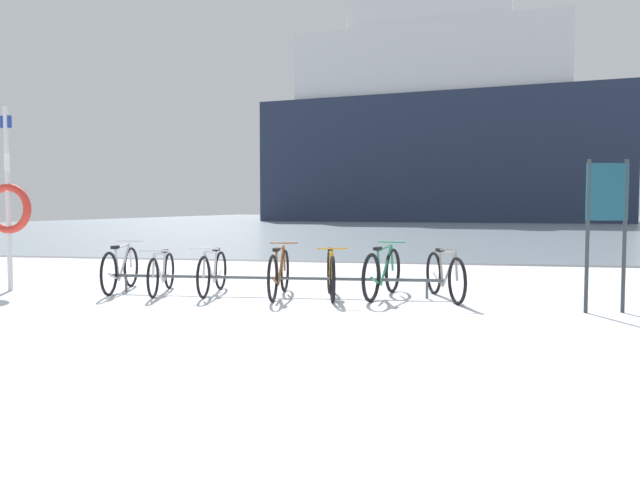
{
  "coord_description": "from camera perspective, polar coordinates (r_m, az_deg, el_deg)",
  "views": [
    {
      "loc": [
        1.67,
        -4.7,
        1.38
      ],
      "look_at": [
        -0.29,
        5.88,
        0.79
      ],
      "focal_mm": 32.56,
      "sensor_mm": 36.0,
      "label": 1
    }
  ],
  "objects": [
    {
      "name": "ground",
      "position": [
        58.65,
        8.83,
        1.7
      ],
      "size": [
        80.0,
        132.0,
        0.08
      ],
      "color": "silver"
    },
    {
      "name": "bike_rack",
      "position": [
        9.23,
        -4.81,
        -3.78
      ],
      "size": [
        5.4,
        0.32,
        0.31
      ],
      "color": "#4C5156",
      "rests_on": "ground"
    },
    {
      "name": "bicycle_0",
      "position": [
        10.22,
        -19.0,
        -2.7
      ],
      "size": [
        0.49,
        1.74,
        0.82
      ],
      "color": "black",
      "rests_on": "ground"
    },
    {
      "name": "bicycle_1",
      "position": [
        9.77,
        -15.31,
        -3.12
      ],
      "size": [
        0.51,
        1.65,
        0.74
      ],
      "color": "black",
      "rests_on": "ground"
    },
    {
      "name": "bicycle_2",
      "position": [
        9.53,
        -10.52,
        -3.14
      ],
      "size": [
        0.46,
        1.64,
        0.77
      ],
      "color": "black",
      "rests_on": "ground"
    },
    {
      "name": "bicycle_3",
      "position": [
        9.09,
        -4.04,
        -3.24
      ],
      "size": [
        0.46,
        1.78,
        0.83
      ],
      "color": "black",
      "rests_on": "ground"
    },
    {
      "name": "bicycle_4",
      "position": [
        9.02,
        1.08,
        -3.36
      ],
      "size": [
        0.52,
        1.67,
        0.8
      ],
      "color": "black",
      "rests_on": "ground"
    },
    {
      "name": "bicycle_5",
      "position": [
        9.06,
        6.17,
        -3.22
      ],
      "size": [
        0.58,
        1.75,
        0.85
      ],
      "color": "black",
      "rests_on": "ground"
    },
    {
      "name": "bicycle_6",
      "position": [
        9.02,
        12.17,
        -3.42
      ],
      "size": [
        0.64,
        1.66,
        0.8
      ],
      "color": "black",
      "rests_on": "ground"
    },
    {
      "name": "info_sign",
      "position": [
        8.49,
        26.35,
        2.76
      ],
      "size": [
        0.55,
        0.15,
        2.02
      ],
      "color": "#33383D",
      "rests_on": "ground"
    },
    {
      "name": "rescue_post",
      "position": [
        10.97,
        -28.31,
        3.03
      ],
      "size": [
        0.84,
        0.13,
        3.06
      ],
      "color": "silver",
      "rests_on": "ground"
    },
    {
      "name": "ferry_ship",
      "position": [
        64.7,
        11.32,
        10.57
      ],
      "size": [
        38.01,
        17.16,
        29.26
      ],
      "color": "#232D47",
      "rests_on": "ground"
    }
  ]
}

